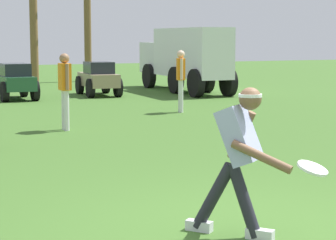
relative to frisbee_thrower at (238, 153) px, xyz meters
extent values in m
plane|color=#3A6224|center=(0.20, 0.16, -0.80)|extent=(80.00, 80.00, 0.00)
cylinder|color=#23232D|center=(0.04, -0.05, -0.44)|extent=(0.31, 0.35, 0.72)
cube|color=silver|center=(0.14, -0.18, -0.75)|extent=(0.24, 0.27, 0.10)
cylinder|color=#23232D|center=(-0.15, 0.20, -0.44)|extent=(0.36, 0.42, 0.69)
cube|color=silver|center=(-0.24, 0.31, -0.75)|extent=(0.24, 0.27, 0.10)
cube|color=#9EA3D1|center=(0.00, 0.00, 0.17)|extent=(0.51, 0.52, 0.58)
sphere|color=brown|center=(0.07, -0.08, 0.52)|extent=(0.29, 0.29, 0.21)
cylinder|color=white|center=(0.07, -0.08, 0.55)|extent=(0.30, 0.30, 0.03)
cylinder|color=brown|center=(0.03, -0.34, 0.02)|extent=(0.41, 0.50, 0.27)
cylinder|color=brown|center=(0.13, 0.16, 0.14)|extent=(0.24, 0.27, 0.49)
cylinder|color=white|center=(0.30, -0.71, -0.04)|extent=(0.36, 0.36, 0.11)
cylinder|color=silver|center=(4.11, 9.50, -0.39)|extent=(0.14, 0.14, 0.82)
cylinder|color=silver|center=(4.18, 9.67, -0.39)|extent=(0.14, 0.14, 0.82)
cube|color=orange|center=(4.14, 9.59, 0.29)|extent=(0.31, 0.39, 0.54)
cylinder|color=beige|center=(4.07, 9.39, 0.30)|extent=(0.09, 0.09, 0.52)
cylinder|color=beige|center=(4.22, 9.78, 0.30)|extent=(0.09, 0.09, 0.52)
sphere|color=beige|center=(4.14, 9.59, 0.66)|extent=(0.26, 0.26, 0.20)
cylinder|color=silver|center=(0.58, 7.58, -0.39)|extent=(0.11, 0.11, 0.82)
cylinder|color=silver|center=(0.58, 7.76, -0.39)|extent=(0.11, 0.11, 0.82)
cube|color=orange|center=(0.58, 7.67, 0.29)|extent=(0.22, 0.35, 0.54)
cylinder|color=#936B4C|center=(0.57, 7.46, 0.30)|extent=(0.08, 0.08, 0.52)
cylinder|color=#936B4C|center=(0.59, 7.88, 0.30)|extent=(0.08, 0.08, 0.52)
sphere|color=#936B4C|center=(0.58, 7.67, 0.66)|extent=(0.21, 0.21, 0.20)
cube|color=#235133|center=(1.11, 14.96, -0.29)|extent=(0.91, 2.21, 0.42)
cube|color=#1E232B|center=(1.11, 14.86, 0.11)|extent=(0.80, 1.11, 0.38)
cylinder|color=black|center=(1.57, 15.73, -0.50)|extent=(0.18, 0.60, 0.60)
cylinder|color=black|center=(0.66, 14.19, -0.50)|extent=(0.18, 0.60, 0.60)
cylinder|color=black|center=(1.56, 14.19, -0.50)|extent=(0.18, 0.60, 0.60)
cube|color=#998466|center=(3.89, 15.16, -0.29)|extent=(1.09, 2.27, 0.42)
cube|color=#1E232B|center=(3.88, 15.06, 0.11)|extent=(0.89, 1.16, 0.38)
cylinder|color=black|center=(3.51, 15.96, -0.50)|extent=(0.23, 0.61, 0.60)
cylinder|color=black|center=(4.40, 15.88, -0.50)|extent=(0.23, 0.61, 0.60)
cylinder|color=black|center=(3.37, 14.43, -0.50)|extent=(0.23, 0.61, 0.60)
cylinder|color=black|center=(4.27, 14.35, -0.50)|extent=(0.23, 0.61, 0.60)
cube|color=silver|center=(7.25, 17.67, 0.33)|extent=(1.14, 1.76, 1.15)
cube|color=white|center=(7.09, 14.73, 0.58)|extent=(1.38, 4.26, 1.65)
cylinder|color=black|center=(6.66, 17.37, -0.35)|extent=(0.29, 0.91, 0.90)
cylinder|color=black|center=(7.81, 17.30, -0.35)|extent=(0.29, 0.91, 0.90)
cylinder|color=black|center=(6.51, 14.76, -0.35)|extent=(0.29, 0.91, 0.90)
cylinder|color=black|center=(7.66, 14.70, -0.35)|extent=(0.29, 0.91, 0.90)
cylinder|color=black|center=(6.42, 13.11, -0.35)|extent=(0.29, 0.91, 0.90)
cylinder|color=black|center=(7.57, 13.05, -0.35)|extent=(0.29, 0.91, 0.90)
cylinder|color=brown|center=(3.29, 21.27, 2.55)|extent=(0.32, 0.32, 6.70)
cylinder|color=brown|center=(5.84, 22.09, 2.39)|extent=(0.30, 0.30, 6.37)
camera|label=1|loc=(-3.16, -5.16, 1.07)|focal=70.00mm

